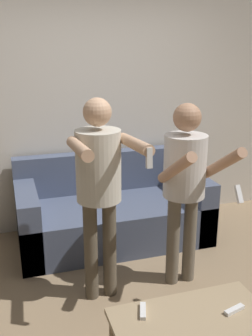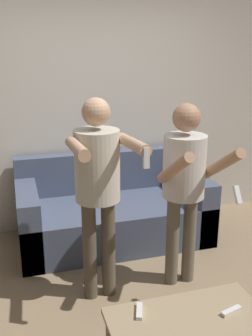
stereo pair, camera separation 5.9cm
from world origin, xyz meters
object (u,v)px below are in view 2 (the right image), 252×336
object	(u,v)px
person_standing_left	(98,178)
remote_near	(231,311)
person_standing_right	(185,177)
coffee_table	(192,329)
remote_far	(139,311)
couch	(113,213)

from	to	relation	value
person_standing_left	remote_near	bearing A→B (deg)	-55.70
remote_near	person_standing_right	bearing A→B (deg)	85.13
coffee_table	person_standing_left	bearing A→B (deg)	110.23
person_standing_left	remote_far	world-z (taller)	person_standing_left
person_standing_left	remote_far	distance (m)	1.00
coffee_table	remote_near	xyz separation A→B (m)	(0.28, 0.03, 0.05)
couch	person_standing_left	world-z (taller)	person_standing_left
person_standing_right	coffee_table	bearing A→B (deg)	-110.50
couch	remote_near	world-z (taller)	couch
couch	remote_far	world-z (taller)	couch
couch	remote_near	bearing A→B (deg)	-81.65
couch	remote_near	xyz separation A→B (m)	(0.28, -1.88, 0.10)
person_standing_left	coffee_table	xyz separation A→B (m)	(0.35, -0.96, -0.68)
remote_near	remote_far	world-z (taller)	same
coffee_table	remote_far	world-z (taller)	remote_far
couch	remote_near	size ratio (longest dim) A/B	12.50
couch	remote_far	size ratio (longest dim) A/B	12.57
remote_far	coffee_table	bearing A→B (deg)	-35.09
coffee_table	person_standing_right	bearing A→B (deg)	69.50
couch	person_standing_left	size ratio (longest dim) A/B	1.19
person_standing_left	remote_near	world-z (taller)	person_standing_left
couch	coffee_table	distance (m)	1.91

